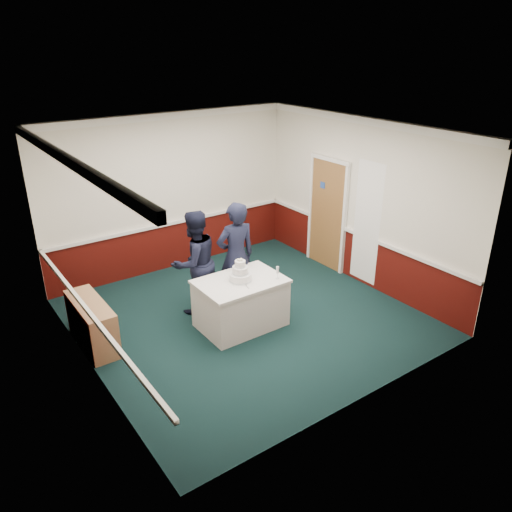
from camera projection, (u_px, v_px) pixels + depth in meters
ground at (246, 317)px, 8.17m from camera, size 5.00×5.00×0.00m
room_shell at (227, 192)px, 7.88m from camera, size 5.00×5.00×3.00m
sideboard at (92, 324)px, 7.32m from camera, size 0.41×1.20×0.70m
cake_table at (241, 303)px, 7.79m from camera, size 1.32×0.92×0.79m
wedding_cake at (240, 274)px, 7.59m from camera, size 0.35×0.35×0.36m
cake_knife at (246, 286)px, 7.47m from camera, size 0.06×0.22×0.00m
champagne_flute at (278, 271)px, 7.64m from camera, size 0.05×0.05×0.21m
person_man at (195, 262)px, 8.05m from camera, size 0.92×0.76×1.74m
person_woman at (236, 256)px, 8.14m from camera, size 0.72×0.52×1.85m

